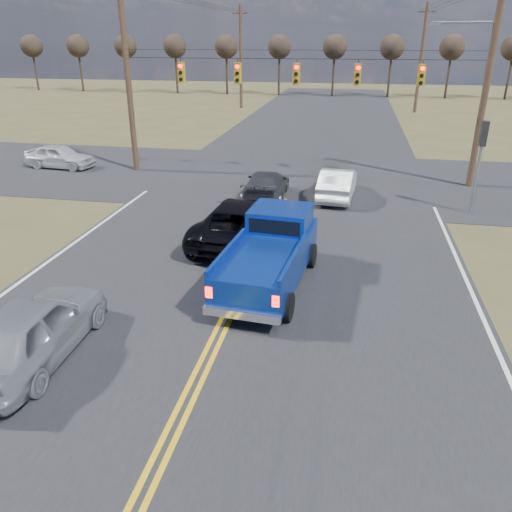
% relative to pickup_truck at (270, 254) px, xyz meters
% --- Properties ---
extents(ground, '(160.00, 160.00, 0.00)m').
position_rel_pickup_truck_xyz_m(ground, '(-0.82, -5.25, -1.00)').
color(ground, brown).
rests_on(ground, ground).
extents(road_main, '(14.00, 120.00, 0.02)m').
position_rel_pickup_truck_xyz_m(road_main, '(-0.82, 4.75, -1.00)').
color(road_main, '#28282B').
rests_on(road_main, ground).
extents(road_cross, '(120.00, 12.00, 0.02)m').
position_rel_pickup_truck_xyz_m(road_cross, '(-0.82, 12.75, -1.00)').
color(road_cross, '#28282B').
rests_on(road_cross, ground).
extents(signal_gantry, '(19.60, 4.83, 10.00)m').
position_rel_pickup_truck_xyz_m(signal_gantry, '(-0.32, 12.53, 4.06)').
color(signal_gantry, '#473323').
rests_on(signal_gantry, ground).
extents(utility_poles, '(19.60, 58.32, 10.00)m').
position_rel_pickup_truck_xyz_m(utility_poles, '(-0.82, 11.75, 4.23)').
color(utility_poles, '#473323').
rests_on(utility_poles, ground).
extents(treeline, '(87.00, 117.80, 7.40)m').
position_rel_pickup_truck_xyz_m(treeline, '(-0.82, 21.71, 4.70)').
color(treeline, '#33261C').
rests_on(treeline, ground).
extents(pickup_truck, '(2.58, 5.65, 2.06)m').
position_rel_pickup_truck_xyz_m(pickup_truck, '(0.00, 0.00, 0.00)').
color(pickup_truck, black).
rests_on(pickup_truck, ground).
extents(silver_suv, '(1.98, 4.68, 1.58)m').
position_rel_pickup_truck_xyz_m(silver_suv, '(-4.79, -4.85, -0.21)').
color(silver_suv, '#A0A3A7').
rests_on(silver_suv, ground).
extents(black_suv, '(3.05, 5.83, 1.57)m').
position_rel_pickup_truck_xyz_m(black_suv, '(-1.62, 3.28, -0.22)').
color(black_suv, black).
rests_on(black_suv, ground).
extents(white_car_queue, '(1.78, 4.36, 1.41)m').
position_rel_pickup_truck_xyz_m(white_car_queue, '(1.64, 9.49, -0.30)').
color(white_car_queue, silver).
rests_on(white_car_queue, ground).
extents(dgrey_car_queue, '(1.97, 4.59, 1.32)m').
position_rel_pickup_truck_xyz_m(dgrey_car_queue, '(-1.62, 8.63, -0.34)').
color(dgrey_car_queue, '#39393F').
rests_on(dgrey_car_queue, ground).
extents(cross_car_west, '(1.91, 4.08, 1.35)m').
position_rel_pickup_truck_xyz_m(cross_car_west, '(-14.36, 12.43, -0.33)').
color(cross_car_west, silver).
rests_on(cross_car_west, ground).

